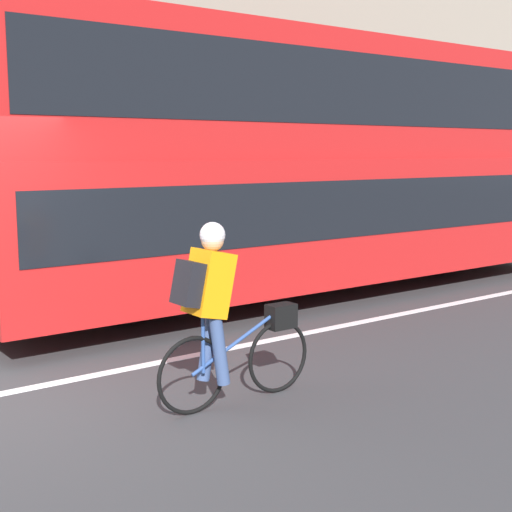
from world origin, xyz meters
name	(u,v)px	position (x,y,z in m)	size (l,w,h in m)	color
bus	(313,157)	(5.62, 1.85, 2.08)	(10.21, 2.47, 3.75)	black
cyclist_on_bike	(220,308)	(1.71, -1.42, 0.86)	(1.57, 0.32, 1.59)	black
trash_bin	(241,227)	(7.02, 5.68, 0.60)	(0.48, 0.48, 0.88)	#515156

